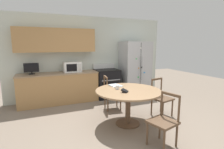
% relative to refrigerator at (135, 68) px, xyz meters
% --- Properties ---
extents(ground_plane, '(14.00, 14.00, 0.00)m').
position_rel_refrigerator_xyz_m(ground_plane, '(-1.45, -2.22, -0.91)').
color(ground_plane, gray).
extents(back_wall, '(5.20, 0.44, 2.60)m').
position_rel_refrigerator_xyz_m(back_wall, '(-1.75, 0.37, 0.54)').
color(back_wall, silver).
rests_on(back_wall, ground_plane).
extents(kitchen_counter, '(2.26, 0.64, 0.90)m').
position_rel_refrigerator_xyz_m(kitchen_counter, '(-2.53, 0.07, -0.46)').
color(kitchen_counter, '#AD7F4C').
rests_on(kitchen_counter, ground_plane).
extents(refrigerator, '(0.94, 0.75, 1.81)m').
position_rel_refrigerator_xyz_m(refrigerator, '(0.00, 0.00, 0.00)').
color(refrigerator, '#B2B5BA').
rests_on(refrigerator, ground_plane).
extents(oven_range, '(0.74, 0.68, 1.08)m').
position_rel_refrigerator_xyz_m(oven_range, '(-1.02, 0.04, -0.44)').
color(oven_range, black).
rests_on(oven_range, ground_plane).
extents(microwave, '(0.51, 0.35, 0.31)m').
position_rel_refrigerator_xyz_m(microwave, '(-2.12, 0.08, 0.15)').
color(microwave, white).
rests_on(microwave, kitchen_counter).
extents(countertop_tv, '(0.39, 0.16, 0.31)m').
position_rel_refrigerator_xyz_m(countertop_tv, '(-3.24, 0.13, 0.16)').
color(countertop_tv, black).
rests_on(countertop_tv, kitchen_counter).
extents(dining_table, '(1.39, 1.39, 0.76)m').
position_rel_refrigerator_xyz_m(dining_table, '(-1.34, -2.00, -0.27)').
color(dining_table, '#997551').
rests_on(dining_table, ground_plane).
extents(dining_chair_right, '(0.49, 0.49, 0.90)m').
position_rel_refrigerator_xyz_m(dining_chair_right, '(-0.37, -1.89, -0.47)').
color(dining_chair_right, brown).
rests_on(dining_chair_right, ground_plane).
extents(dining_chair_near, '(0.51, 0.51, 0.90)m').
position_rel_refrigerator_xyz_m(dining_chair_near, '(-1.18, -2.96, -0.47)').
color(dining_chair_near, brown).
rests_on(dining_chair_near, ground_plane).
extents(dining_chair_far, '(0.48, 0.48, 0.90)m').
position_rel_refrigerator_xyz_m(dining_chair_far, '(-1.31, -1.02, -0.47)').
color(dining_chair_far, brown).
rests_on(dining_chair_far, ground_plane).
extents(candle_glass, '(0.08, 0.08, 0.09)m').
position_rel_refrigerator_xyz_m(candle_glass, '(-1.52, -1.85, -0.11)').
color(candle_glass, silver).
rests_on(candle_glass, dining_table).
extents(wallet, '(0.17, 0.17, 0.07)m').
position_rel_refrigerator_xyz_m(wallet, '(-1.49, -2.12, -0.12)').
color(wallet, black).
rests_on(wallet, dining_table).
extents(mail_stack, '(0.27, 0.33, 0.02)m').
position_rel_refrigerator_xyz_m(mail_stack, '(-1.44, -1.57, -0.13)').
color(mail_stack, white).
rests_on(mail_stack, dining_table).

